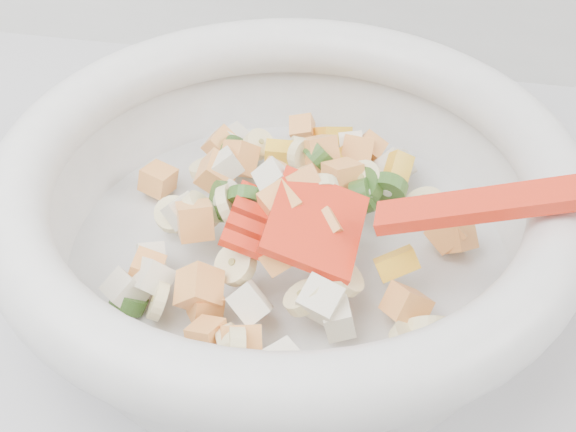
# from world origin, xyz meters

# --- Properties ---
(mixing_bowl) EXTENTS (0.46, 0.37, 0.15)m
(mixing_bowl) POSITION_xyz_m (-0.01, 1.45, 0.96)
(mixing_bowl) COLOR silver
(mixing_bowl) RESTS_ON counter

